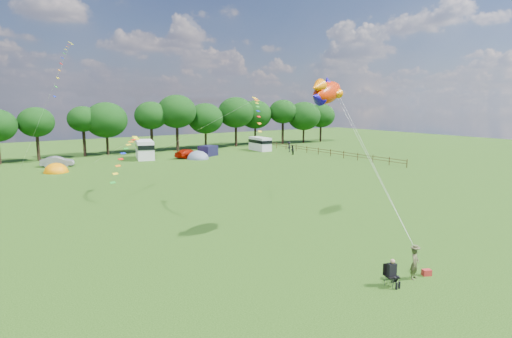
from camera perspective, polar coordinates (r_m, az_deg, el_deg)
ground_plane at (r=27.44m, az=9.58°, el=-10.48°), size 180.00×180.00×0.00m
tree_line at (r=77.22m, az=-16.66°, el=6.62°), size 102.98×10.98×10.27m
fence at (r=73.42m, az=9.10°, el=2.36°), size 0.12×33.12×1.20m
car_b at (r=66.20m, az=-24.97°, el=0.91°), size 4.33×2.74×1.43m
car_c at (r=70.30m, az=-9.03°, el=2.07°), size 5.09×3.41×1.41m
campervan_c at (r=70.38m, az=-14.61°, el=2.60°), size 4.00×6.41×2.92m
campervan_d at (r=79.61m, az=0.55°, el=3.43°), size 2.44×5.13×2.45m
tent_orange at (r=60.94m, az=-25.09°, el=-0.39°), size 3.08×3.37×2.41m
tent_greyblue at (r=68.64m, az=-7.74°, el=1.36°), size 3.46×3.79×2.58m
awning_navy at (r=72.27m, az=-6.41°, el=2.43°), size 3.40×3.13×1.71m
kite_flyer at (r=24.01m, az=20.40°, el=-11.73°), size 0.70×0.56×1.66m
camp_chair at (r=22.78m, az=17.60°, el=-12.67°), size 0.72×0.73×1.42m
kite_bag at (r=24.91m, az=21.79°, el=-12.69°), size 0.54×0.47×0.32m
fish_kite at (r=29.86m, az=9.21°, el=10.05°), size 4.23×2.64×2.22m
streamer_kite_a at (r=47.35m, az=-24.22°, el=13.21°), size 3.21×5.53×5.73m
streamer_kite_b at (r=42.89m, az=-16.85°, el=2.26°), size 4.32×4.61×3.81m
streamer_kite_c at (r=36.18m, az=0.17°, el=8.18°), size 3.10×4.83×2.77m
walker_a at (r=73.54m, az=4.84°, el=2.55°), size 0.95×0.86×1.66m
walker_b at (r=77.51m, az=4.40°, el=2.97°), size 1.31×1.18×1.88m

